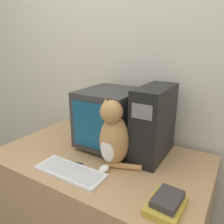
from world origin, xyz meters
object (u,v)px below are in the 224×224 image
at_px(crt_monitor, 110,118).
at_px(book_stack, 166,203).
at_px(computer_tower, 154,123).
at_px(cat, 114,137).
at_px(pen, 73,162).
at_px(keyboard, 70,171).

relative_size(crt_monitor, book_stack, 2.01).
distance_m(computer_tower, cat, 0.28).
bearing_deg(pen, book_stack, -7.30).
bearing_deg(keyboard, book_stack, 1.46).
bearing_deg(computer_tower, crt_monitor, -176.92).
distance_m(keyboard, pen, 0.11).
bearing_deg(crt_monitor, cat, -53.13).
relative_size(crt_monitor, pen, 3.12).
bearing_deg(book_stack, computer_tower, 119.05).
xyz_separation_m(keyboard, cat, (0.16, 0.21, 0.17)).
relative_size(crt_monitor, keyboard, 0.99).
bearing_deg(book_stack, pen, 172.70).
xyz_separation_m(crt_monitor, computer_tower, (0.32, 0.02, 0.02)).
relative_size(cat, book_stack, 2.01).
distance_m(book_stack, pen, 0.63).
xyz_separation_m(cat, pen, (-0.22, -0.12, -0.18)).
relative_size(computer_tower, keyboard, 1.10).
bearing_deg(computer_tower, keyboard, -126.70).
relative_size(computer_tower, cat, 1.11).
distance_m(crt_monitor, keyboard, 0.47).
height_order(crt_monitor, computer_tower, computer_tower).
bearing_deg(cat, computer_tower, 57.14).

